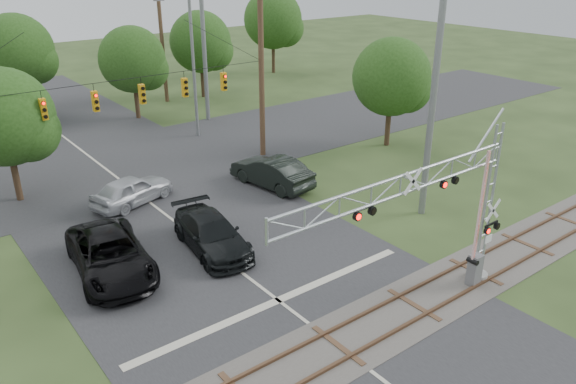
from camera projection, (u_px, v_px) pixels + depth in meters
ground at (379, 378)px, 18.22m from camera, size 160.00×160.00×0.00m
road_main at (219, 256)px, 25.49m from camera, size 14.00×90.00×0.02m
road_cross at (105, 168)px, 35.67m from camera, size 90.00×12.00×0.02m
railroad_track at (338, 346)px, 19.66m from camera, size 90.00×3.20×0.17m
crossing_gantry at (439, 208)px, 20.16m from camera, size 11.33×0.87×6.79m
traffic_signal_span at (134, 90)px, 31.02m from camera, size 19.34×0.36×11.50m
pickup_black at (110, 255)px, 23.81m from camera, size 3.78×6.63×1.75m
car_dark at (212, 234)px, 25.74m from camera, size 2.94×5.77×1.60m
sedan_silver at (132, 190)px, 30.46m from camera, size 5.05×3.20×1.60m
suv_dark at (272, 172)px, 32.70m from camera, size 2.66×5.63×1.78m
streetlight at (191, 60)px, 39.61m from camera, size 2.68×0.28×10.06m
utility_poles at (139, 66)px, 33.23m from camera, size 23.83×30.28×13.35m
treeline at (26, 61)px, 40.58m from camera, size 58.45×31.51×9.45m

